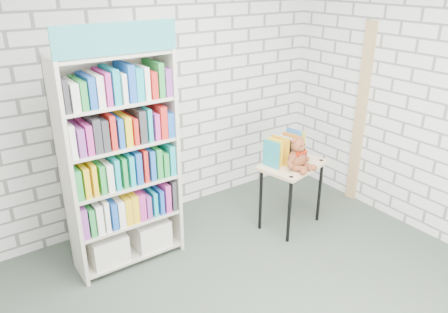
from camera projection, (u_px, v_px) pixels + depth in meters
room_shell at (268, 104)px, 2.82m from camera, size 4.52×4.02×2.81m
bookshelf at (121, 162)px, 3.88m from camera, size 0.99×0.39×2.23m
display_table at (292, 172)px, 4.58m from camera, size 0.76×0.60×0.73m
table_books at (285, 148)px, 4.56m from camera, size 0.51×0.31×0.28m
teddy_bear at (298, 156)px, 4.38m from camera, size 0.30×0.28×0.33m
door_trim at (360, 116)px, 5.00m from camera, size 0.05×0.12×2.10m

